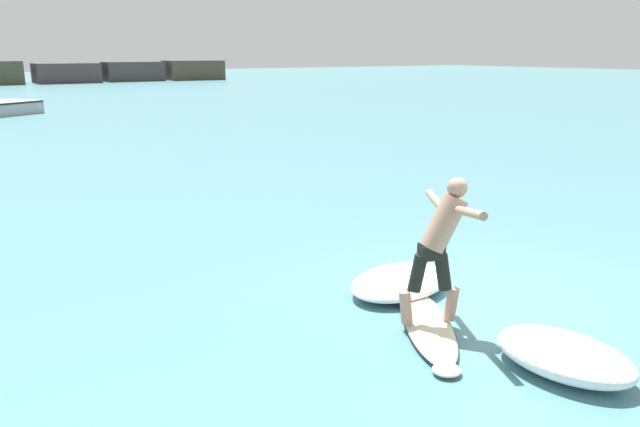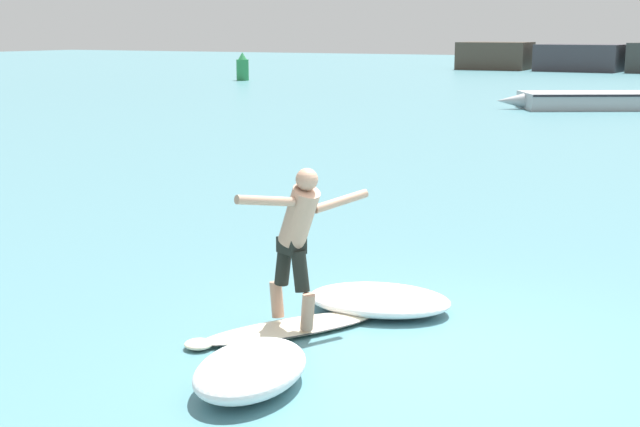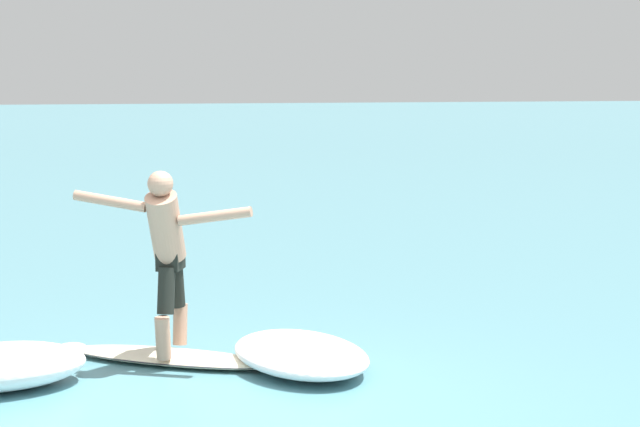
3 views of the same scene
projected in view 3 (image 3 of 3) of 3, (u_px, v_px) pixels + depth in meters
name	position (u px, v px, depth m)	size (l,w,h in m)	color
ground_plane	(217.00, 408.00, 8.23)	(200.00, 200.00, 0.00)	teal
surfboard	(168.00, 357.00, 9.55)	(1.54, 2.05, 0.23)	beige
surfer	(167.00, 246.00, 9.31)	(0.92, 1.49, 1.65)	tan
wave_foam_at_tail	(1.00, 367.00, 8.74)	(1.08, 1.49, 0.36)	white
wave_foam_at_nose	(300.00, 354.00, 9.32)	(1.78, 1.37, 0.27)	white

